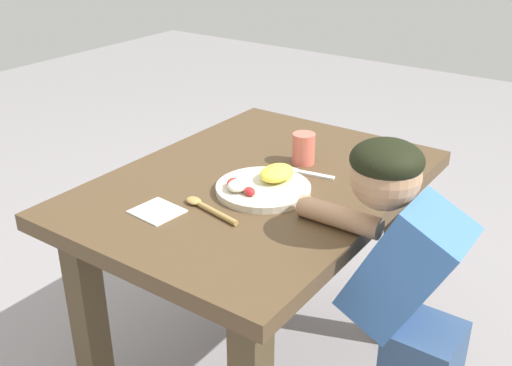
% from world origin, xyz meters
% --- Properties ---
extents(dining_table, '(1.01, 0.74, 0.69)m').
position_xyz_m(dining_table, '(0.00, 0.00, 0.57)').
color(dining_table, brown).
rests_on(dining_table, ground_plane).
extents(plate, '(0.25, 0.25, 0.06)m').
position_xyz_m(plate, '(-0.05, -0.06, 0.71)').
color(plate, beige).
rests_on(plate, dining_table).
extents(fork, '(0.05, 0.19, 0.01)m').
position_xyz_m(fork, '(0.11, -0.08, 0.70)').
color(fork, silver).
rests_on(fork, dining_table).
extents(spoon, '(0.06, 0.19, 0.02)m').
position_xyz_m(spoon, '(-0.22, -0.00, 0.70)').
color(spoon, '#AE8949').
rests_on(spoon, dining_table).
extents(drinking_cup, '(0.07, 0.07, 0.09)m').
position_xyz_m(drinking_cup, '(0.17, -0.04, 0.74)').
color(drinking_cup, '#E26B57').
rests_on(drinking_cup, dining_table).
extents(person, '(0.16, 0.42, 0.93)m').
position_xyz_m(person, '(-0.10, -0.49, 0.51)').
color(person, '#334D72').
rests_on(person, ground_plane).
extents(napkin, '(0.11, 0.12, 0.00)m').
position_xyz_m(napkin, '(-0.29, 0.09, 0.69)').
color(napkin, white).
rests_on(napkin, dining_table).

